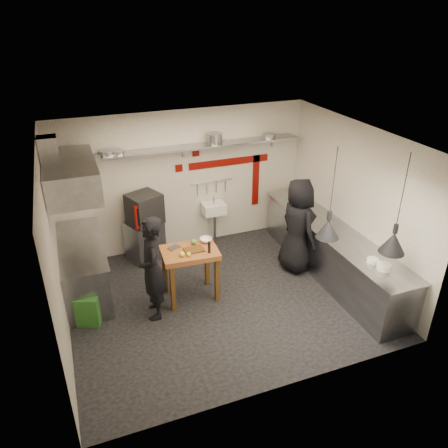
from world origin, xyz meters
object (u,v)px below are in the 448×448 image
object	(u,v)px
oven_stand	(145,240)
green_bin	(89,308)
chef_right	(298,226)
prep_table	(191,274)
chef_left	(152,269)
combi_oven	(144,209)

from	to	relation	value
oven_stand	green_bin	bearing A→B (deg)	-149.83
green_bin	chef_right	size ratio (longest dim) A/B	0.28
prep_table	chef_right	distance (m)	2.17
chef_left	chef_right	size ratio (longest dim) A/B	0.96
oven_stand	chef_left	size ratio (longest dim) A/B	0.46
oven_stand	combi_oven	bearing A→B (deg)	-74.16
oven_stand	chef_right	bearing A→B (deg)	-50.64
combi_oven	chef_left	world-z (taller)	chef_left
oven_stand	combi_oven	world-z (taller)	combi_oven
oven_stand	combi_oven	size ratio (longest dim) A/B	1.38
combi_oven	green_bin	world-z (taller)	combi_oven
chef_right	combi_oven	bearing A→B (deg)	56.37
green_bin	prep_table	size ratio (longest dim) A/B	0.54
prep_table	chef_left	xyz separation A→B (m)	(-0.68, -0.24, 0.41)
combi_oven	prep_table	distance (m)	1.68
combi_oven	prep_table	xyz separation A→B (m)	(0.42, -1.50, -0.63)
prep_table	chef_right	xyz separation A→B (m)	(2.11, 0.17, 0.44)
combi_oven	chef_left	bearing A→B (deg)	-120.73
oven_stand	chef_right	distance (m)	2.97
combi_oven	prep_table	world-z (taller)	combi_oven
oven_stand	combi_oven	distance (m)	0.69
prep_table	green_bin	bearing A→B (deg)	-174.15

